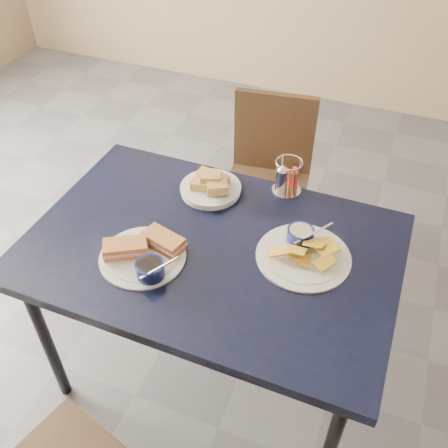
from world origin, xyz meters
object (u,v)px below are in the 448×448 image
at_px(sandwich_plate, 145,253).
at_px(condiment_caddy, 286,178).
at_px(plantain_plate, 303,250).
at_px(dining_table, 212,258).
at_px(chair_far, 271,169).
at_px(bread_basket, 211,186).

xyz_separation_m(sandwich_plate, condiment_caddy, (0.32, 0.51, 0.03)).
relative_size(plantain_plate, condiment_caddy, 2.29).
distance_m(dining_table, chair_far, 0.88).
height_order(chair_far, bread_basket, chair_far).
distance_m(plantain_plate, bread_basket, 0.45).
height_order(plantain_plate, condiment_caddy, condiment_caddy).
height_order(dining_table, bread_basket, bread_basket).
bearing_deg(sandwich_plate, bread_basket, 81.20).
distance_m(dining_table, condiment_caddy, 0.42).
distance_m(chair_far, bread_basket, 0.67).
bearing_deg(bread_basket, chair_far, 83.42).
distance_m(dining_table, sandwich_plate, 0.24).
distance_m(dining_table, bread_basket, 0.30).
height_order(dining_table, condiment_caddy, condiment_caddy).
bearing_deg(dining_table, plantain_plate, 13.89).
relative_size(dining_table, sandwich_plate, 4.05).
distance_m(plantain_plate, condiment_caddy, 0.34).
xyz_separation_m(plantain_plate, bread_basket, (-0.41, 0.19, 0.01)).
bearing_deg(sandwich_plate, chair_far, 82.52).
height_order(dining_table, sandwich_plate, sandwich_plate).
height_order(dining_table, plantain_plate, plantain_plate).
distance_m(dining_table, plantain_plate, 0.31).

